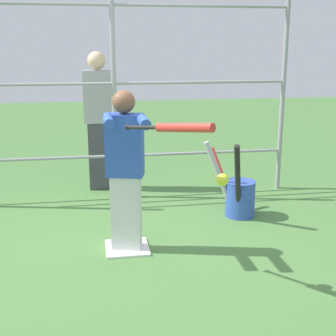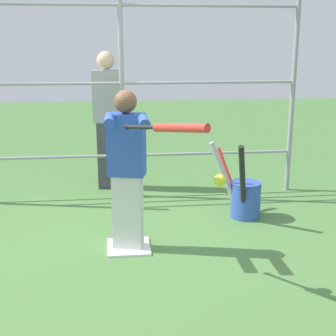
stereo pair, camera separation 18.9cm
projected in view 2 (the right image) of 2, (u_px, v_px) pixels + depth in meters
ground_plane at (129, 248)px, 4.42m from camera, size 24.00×24.00×0.00m
home_plate at (129, 247)px, 4.42m from camera, size 0.40×0.40×0.02m
fence_backstop at (122, 83)px, 5.60m from camera, size 4.34×0.06×2.83m
batter at (127, 166)px, 4.20m from camera, size 0.37×0.56×1.48m
baseball_bat_swinging at (173, 128)px, 3.34m from camera, size 0.57×0.73×0.15m
softball_in_flight at (220, 181)px, 3.51m from camera, size 0.10×0.10×0.10m
bat_bucket at (243, 196)px, 5.15m from camera, size 0.59×0.79×0.89m
bystander_behind_fence at (108, 119)px, 6.07m from camera, size 0.37×0.23×1.78m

